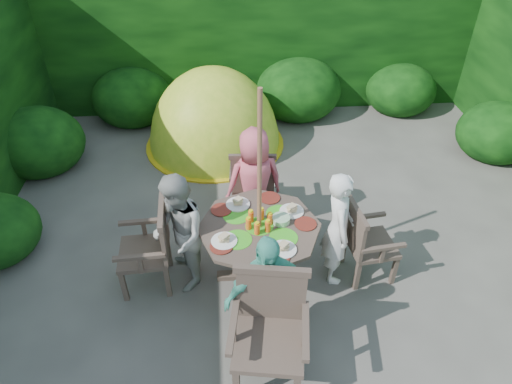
{
  "coord_description": "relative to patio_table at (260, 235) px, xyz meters",
  "views": [
    {
      "loc": [
        -0.7,
        -3.8,
        3.74
      ],
      "look_at": [
        -0.39,
        -0.01,
        0.85
      ],
      "focal_mm": 32.0,
      "sensor_mm": 36.0,
      "label": 1
    }
  ],
  "objects": [
    {
      "name": "patio_table",
      "position": [
        0.0,
        0.0,
        0.0
      ],
      "size": [
        1.27,
        1.27,
        0.87
      ],
      "rotation": [
        0.0,
        0.0,
        -0.02
      ],
      "color": "#3D3027",
      "rests_on": "ground"
    },
    {
      "name": "child_front",
      "position": [
        -0.02,
        -0.8,
        0.04
      ],
      "size": [
        0.82,
        0.54,
        1.3
      ],
      "primitive_type": "imported",
      "rotation": [
        0.0,
        0.0,
        0.32
      ],
      "color": "#52C0A8",
      "rests_on": "ground"
    },
    {
      "name": "ground",
      "position": [
        0.39,
        0.41,
        -0.61
      ],
      "size": [
        60.0,
        60.0,
        0.0
      ],
      "primitive_type": "plane",
      "color": "#4C4944",
      "rests_on": "ground"
    },
    {
      "name": "parasol_pole",
      "position": [
        -0.0,
        -0.0,
        0.49
      ],
      "size": [
        0.04,
        0.04,
        2.2
      ],
      "primitive_type": "cylinder",
      "rotation": [
        0.0,
        0.0,
        -0.02
      ],
      "color": "brown",
      "rests_on": "ground"
    },
    {
      "name": "garden_chair_back",
      "position": [
        0.01,
        1.1,
        -0.12
      ],
      "size": [
        0.59,
        0.53,
        0.92
      ],
      "rotation": [
        0.0,
        0.0,
        3.06
      ],
      "color": "#3D3027",
      "rests_on": "ground"
    },
    {
      "name": "child_back",
      "position": [
        0.01,
        0.8,
        0.07
      ],
      "size": [
        0.74,
        0.56,
        1.36
      ],
      "primitive_type": "imported",
      "rotation": [
        0.0,
        0.0,
        3.34
      ],
      "color": "#D45769",
      "rests_on": "ground"
    },
    {
      "name": "child_left",
      "position": [
        -0.8,
        0.01,
        0.05
      ],
      "size": [
        0.61,
        0.73,
        1.33
      ],
      "primitive_type": "imported",
      "rotation": [
        0.0,
        0.0,
        -1.39
      ],
      "color": "#A2A49E",
      "rests_on": "ground"
    },
    {
      "name": "dome_tent",
      "position": [
        -0.45,
        2.8,
        -0.61
      ],
      "size": [
        2.2,
        2.2,
        2.45
      ],
      "rotation": [
        0.0,
        0.0,
        -0.1
      ],
      "color": "#9FC425",
      "rests_on": "ground"
    },
    {
      "name": "garden_chair_left",
      "position": [
        -1.1,
        0.03,
        -0.11
      ],
      "size": [
        0.53,
        0.59,
        0.94
      ],
      "rotation": [
        0.0,
        0.0,
        -1.52
      ],
      "color": "#3D3027",
      "rests_on": "ground"
    },
    {
      "name": "child_right",
      "position": [
        0.8,
        -0.02,
        0.05
      ],
      "size": [
        0.35,
        0.5,
        1.31
      ],
      "primitive_type": "imported",
      "rotation": [
        0.0,
        0.0,
        1.49
      ],
      "color": "white",
      "rests_on": "ground"
    },
    {
      "name": "hedge_enclosure",
      "position": [
        0.39,
        1.75,
        0.64
      ],
      "size": [
        9.0,
        9.0,
        2.5
      ],
      "color": "black",
      "rests_on": "ground"
    },
    {
      "name": "garden_chair_right",
      "position": [
        1.1,
        -0.03,
        -0.14
      ],
      "size": [
        0.53,
        0.58,
        0.89
      ],
      "rotation": [
        0.0,
        0.0,
        1.69
      ],
      "color": "#3D3027",
      "rests_on": "ground"
    },
    {
      "name": "garden_chair_front",
      "position": [
        -0.01,
        -1.09,
        -0.05
      ],
      "size": [
        0.71,
        0.66,
        1.05
      ],
      "rotation": [
        0.0,
        0.0,
        -0.16
      ],
      "color": "#3D3027",
      "rests_on": "ground"
    }
  ]
}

